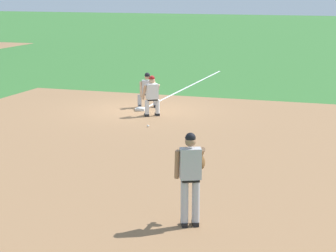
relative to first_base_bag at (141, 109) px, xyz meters
The scene contains 8 objects.
ground_plane 0.04m from the first_base_bag, ahead, with size 160.00×160.00×0.00m, color #336B2D.
infield_dirt_patch 6.06m from the first_base_bag, 154.55° to the right, with size 18.00×18.00×0.01m, color #936B47.
foul_line_stripe 5.95m from the first_base_bag, ahead, with size 11.89×0.10×0.00m, color white.
first_base_bag is the anchor object (origin of this frame).
baseball 2.98m from the first_base_bag, 154.79° to the right, with size 0.07×0.07×0.07m, color white.
pitcher 12.11m from the first_base_bag, 154.47° to the right, with size 0.83×0.59×1.86m.
first_baseman 0.90m from the first_base_bag, ahead, with size 0.84×0.98×1.34m.
baserunner 1.42m from the first_base_bag, 140.44° to the right, with size 0.66×0.68×1.46m.
Camera 1 is at (-22.44, -8.65, 4.59)m, focal length 70.00 mm.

